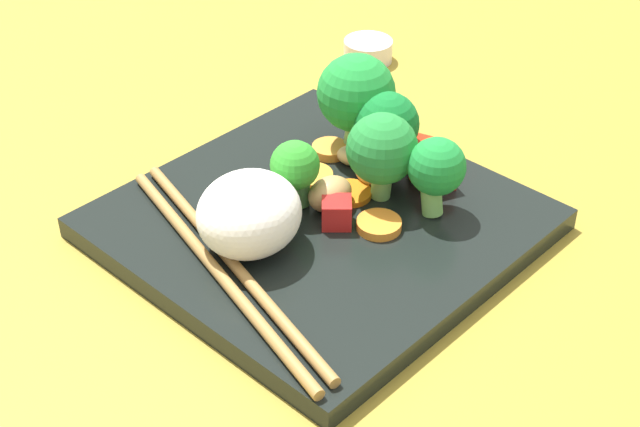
{
  "coord_description": "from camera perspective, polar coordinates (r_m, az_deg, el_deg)",
  "views": [
    {
      "loc": [
        36.19,
        -37.06,
        39.5
      ],
      "look_at": [
        1.9,
        -1.88,
        3.59
      ],
      "focal_mm": 51.95,
      "sensor_mm": 36.0,
      "label": 1
    }
  ],
  "objects": [
    {
      "name": "chicken_piece_0",
      "position": [
        0.67,
        3.04,
        2.59
      ],
      "size": [
        2.9,
        2.09,
        1.7
      ],
      "primitive_type": "ellipsoid",
      "rotation": [
        0.0,
        0.0,
        6.24
      ],
      "color": "#BB8C45",
      "rests_on": "square_plate"
    },
    {
      "name": "square_plate",
      "position": [
        0.65,
        -0.04,
        -0.6
      ],
      "size": [
        25.98,
        25.98,
        1.59
      ],
      "primitive_type": "cube",
      "rotation": [
        0.0,
        0.0,
        0.01
      ],
      "color": "black",
      "rests_on": "ground_plane"
    },
    {
      "name": "carrot_slice_0",
      "position": [
        0.63,
        3.65,
        -0.69
      ],
      "size": [
        3.13,
        3.13,
        0.63
      ],
      "primitive_type": "cylinder",
      "rotation": [
        0.0,
        0.0,
        4.73
      ],
      "color": "orange",
      "rests_on": "square_plate"
    },
    {
      "name": "chicken_piece_2",
      "position": [
        0.64,
        0.35,
        1.37
      ],
      "size": [
        2.67,
        3.48,
        2.36
      ],
      "primitive_type": "ellipsoid",
      "rotation": [
        0.0,
        0.0,
        1.55
      ],
      "color": "tan",
      "rests_on": "square_plate"
    },
    {
      "name": "broccoli_floret_4",
      "position": [
        0.67,
        4.13,
        5.46
      ],
      "size": [
        4.76,
        4.76,
        6.23
      ],
      "color": "#68B145",
      "rests_on": "square_plate"
    },
    {
      "name": "sauce_cup",
      "position": [
        0.88,
        2.98,
        10.0
      ],
      "size": [
        4.54,
        4.54,
        1.98
      ],
      "primitive_type": "cylinder",
      "color": "silver",
      "rests_on": "ground_plane"
    },
    {
      "name": "pepper_chunk_0",
      "position": [
        0.71,
        5.18,
        4.24
      ],
      "size": [
        2.4,
        2.84,
        1.34
      ],
      "primitive_type": "cube",
      "rotation": [
        0.0,
        0.0,
        4.58
      ],
      "color": "red",
      "rests_on": "square_plate"
    },
    {
      "name": "carrot_slice_3",
      "position": [
        0.71,
        0.62,
        3.97
      ],
      "size": [
        3.85,
        3.85,
        0.69
      ],
      "primitive_type": "cylinder",
      "rotation": [
        0.0,
        0.0,
        2.21
      ],
      "color": "orange",
      "rests_on": "square_plate"
    },
    {
      "name": "chopstick_pair",
      "position": [
        0.6,
        -6.09,
        -3.15
      ],
      "size": [
        24.55,
        8.04,
        0.76
      ],
      "rotation": [
        0.0,
        0.0,
        6.04
      ],
      "color": "#A0763E",
      "rests_on": "square_plate"
    },
    {
      "name": "pepper_chunk_2",
      "position": [
        0.67,
        6.99,
        2.53
      ],
      "size": [
        3.42,
        3.37,
        2.07
      ],
      "primitive_type": "cube",
      "rotation": [
        0.0,
        0.0,
        4.3
      ],
      "color": "red",
      "rests_on": "square_plate"
    },
    {
      "name": "broccoli_floret_3",
      "position": [
        0.63,
        7.17,
        2.75
      ],
      "size": [
        4.02,
        4.02,
        5.86
      ],
      "color": "#7BC15E",
      "rests_on": "square_plate"
    },
    {
      "name": "carrot_slice_2",
      "position": [
        0.68,
        -0.52,
        2.35
      ],
      "size": [
        3.23,
        3.23,
        0.43
      ],
      "primitive_type": "cylinder",
      "rotation": [
        0.0,
        0.0,
        3.17
      ],
      "color": "orange",
      "rests_on": "square_plate"
    },
    {
      "name": "pepper_chunk_1",
      "position": [
        0.63,
        0.89,
        -0.02
      ],
      "size": [
        2.79,
        2.79,
        1.93
      ],
      "primitive_type": "cube",
      "rotation": [
        0.0,
        0.0,
        0.77
      ],
      "color": "red",
      "rests_on": "square_plate"
    },
    {
      "name": "chicken_piece_1",
      "position": [
        0.69,
        2.04,
        3.59
      ],
      "size": [
        3.02,
        2.79,
        1.42
      ],
      "primitive_type": "ellipsoid",
      "rotation": [
        0.0,
        0.0,
        3.64
      ],
      "color": "tan",
      "rests_on": "square_plate"
    },
    {
      "name": "broccoli_floret_2",
      "position": [
        0.64,
        3.84,
        3.93
      ],
      "size": [
        5.02,
        5.02,
        6.61
      ],
      "color": "#78BF5E",
      "rests_on": "square_plate"
    },
    {
      "name": "ground_plane",
      "position": [
        0.66,
        -0.04,
        -1.86
      ],
      "size": [
        110.0,
        110.0,
        2.0
      ],
      "primitive_type": "cube",
      "color": "olive"
    },
    {
      "name": "rice_mound",
      "position": [
        0.6,
        -4.39,
        -0.02
      ],
      "size": [
        8.35,
        8.72,
        5.33
      ],
      "primitive_type": "ellipsoid",
      "rotation": [
        0.0,
        0.0,
        4.97
      ],
      "color": "white",
      "rests_on": "square_plate"
    },
    {
      "name": "carrot_slice_1",
      "position": [
        0.66,
        1.76,
        1.31
      ],
      "size": [
        4.42,
        4.42,
        0.43
      ],
      "primitive_type": "cylinder",
      "rotation": [
        0.0,
        0.0,
        5.44
      ],
      "color": "orange",
      "rests_on": "square_plate"
    },
    {
      "name": "broccoli_floret_0",
      "position": [
        0.69,
        2.24,
        7.37
      ],
      "size": [
        5.87,
        5.87,
        7.88
      ],
      "color": "#7DB05C",
      "rests_on": "square_plate"
    },
    {
      "name": "pepper_chunk_3",
      "position": [
        0.69,
        6.7,
        3.65
      ],
      "size": [
        2.92,
        2.48,
        2.08
      ],
      "primitive_type": "cube",
      "rotation": [
        0.0,
        0.0,
        3.45
      ],
      "color": "red",
      "rests_on": "square_plate"
    },
    {
      "name": "broccoli_floret_1",
      "position": [
        0.63,
        -1.55,
        2.82
      ],
      "size": [
        3.43,
        3.43,
        5.39
      ],
      "color": "#52924B",
      "rests_on": "square_plate"
    }
  ]
}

